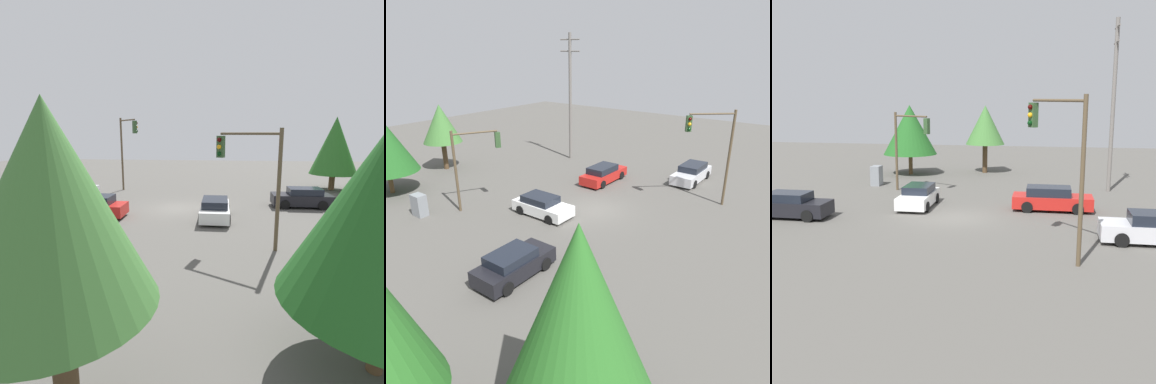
# 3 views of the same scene
# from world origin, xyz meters

# --- Properties ---
(ground_plane) EXTENTS (80.00, 80.00, 0.00)m
(ground_plane) POSITION_xyz_m (0.00, 0.00, 0.00)
(ground_plane) COLOR #54514C
(sedan_silver) EXTENTS (1.94, 4.78, 1.44)m
(sedan_silver) POSITION_xyz_m (3.09, 9.88, 0.70)
(sedan_silver) COLOR silver
(sedan_silver) RESTS_ON ground_plane
(sedan_white) EXTENTS (4.09, 1.90, 1.33)m
(sedan_white) POSITION_xyz_m (-2.35, -2.74, 0.64)
(sedan_white) COLOR silver
(sedan_white) RESTS_ON ground_plane
(sedan_red) EXTENTS (1.89, 4.65, 1.42)m
(sedan_red) POSITION_xyz_m (-2.71, 5.27, 0.69)
(sedan_red) COLOR red
(sedan_red) RESTS_ON ground_plane
(sedan_dark) EXTENTS (1.88, 4.20, 1.42)m
(sedan_dark) POSITION_xyz_m (1.44, -9.01, 0.69)
(sedan_dark) COLOR black
(sedan_dark) RESTS_ON ground_plane
(traffic_signal_main) EXTENTS (1.68, 2.91, 5.56)m
(traffic_signal_main) POSITION_xyz_m (-6.74, -4.53, 3.79)
(traffic_signal_main) COLOR brown
(traffic_signal_main) RESTS_ON ground_plane
(traffic_signal_cross) EXTENTS (2.63, 2.33, 6.73)m
(traffic_signal_cross) POSITION_xyz_m (5.90, 5.48, 4.55)
(traffic_signal_cross) COLOR brown
(traffic_signal_cross) RESTS_ON ground_plane
(utility_pole_tall) EXTENTS (2.20, 0.28, 11.81)m
(utility_pole_tall) POSITION_xyz_m (-9.34, 9.32, 6.21)
(utility_pole_tall) COLOR slate
(utility_pole_tall) RESTS_ON ground_plane
(electrical_cabinet) EXTENTS (0.96, 0.68, 1.49)m
(electrical_cabinet) POSITION_xyz_m (-8.81, -7.75, 0.74)
(electrical_cabinet) COLOR gray
(electrical_cabinet) RESTS_ON ground_plane
(tree_left) EXTENTS (3.40, 3.40, 5.89)m
(tree_left) POSITION_xyz_m (-16.37, -0.44, 4.17)
(tree_left) COLOR #4C3823
(tree_left) RESTS_ON ground_plane
(tree_behind) EXTENTS (4.58, 4.58, 5.94)m
(tree_behind) POSITION_xyz_m (-14.41, -6.67, 3.84)
(tree_behind) COLOR brown
(tree_behind) RESTS_ON ground_plane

